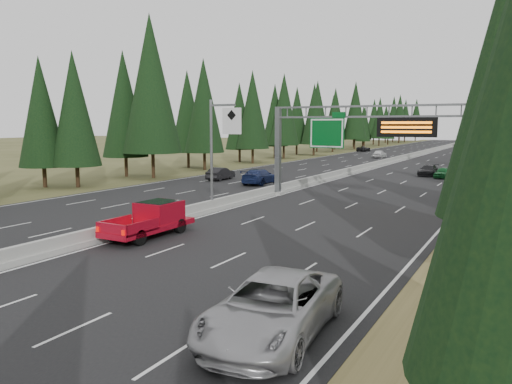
% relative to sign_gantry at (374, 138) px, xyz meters
% --- Properties ---
extents(road, '(32.00, 260.00, 0.08)m').
position_rel_sign_gantry_xyz_m(road, '(-8.92, 45.12, -5.23)').
color(road, black).
rests_on(road, ground).
extents(shoulder_left, '(3.60, 260.00, 0.06)m').
position_rel_sign_gantry_xyz_m(shoulder_left, '(-26.72, 45.12, -5.24)').
color(shoulder_left, '#40441F').
rests_on(shoulder_left, ground).
extents(median_barrier, '(0.70, 260.00, 0.85)m').
position_rel_sign_gantry_xyz_m(median_barrier, '(-8.92, 45.12, -4.85)').
color(median_barrier, '#979893').
rests_on(median_barrier, road).
extents(sign_gantry, '(16.75, 0.98, 7.80)m').
position_rel_sign_gantry_xyz_m(sign_gantry, '(0.00, 0.00, 0.00)').
color(sign_gantry, slate).
rests_on(sign_gantry, road).
extents(hov_sign_pole, '(2.80, 0.50, 8.00)m').
position_rel_sign_gantry_xyz_m(hov_sign_pole, '(-8.33, -9.92, -0.54)').
color(hov_sign_pole, slate).
rests_on(hov_sign_pole, road).
extents(tree_row_left, '(12.35, 241.66, 18.99)m').
position_rel_sign_gantry_xyz_m(tree_row_left, '(-30.84, 34.66, 3.76)').
color(tree_row_left, black).
rests_on(tree_row_left, ground).
extents(silver_minivan, '(3.55, 6.65, 1.78)m').
position_rel_sign_gantry_xyz_m(silver_minivan, '(4.65, -26.88, -4.30)').
color(silver_minivan, '#9D9CA1').
rests_on(silver_minivan, road).
extents(red_pickup, '(2.09, 5.85, 1.91)m').
position_rel_sign_gantry_xyz_m(red_pickup, '(-7.42, -17.99, -4.13)').
color(red_pickup, black).
rests_on(red_pickup, road).
extents(car_ahead_green, '(1.88, 3.88, 1.28)m').
position_rel_sign_gantry_xyz_m(car_ahead_green, '(2.17, 22.31, -4.55)').
color(car_ahead_green, '#166329').
rests_on(car_ahead_green, road).
extents(car_ahead_dkred, '(1.73, 3.98, 1.27)m').
position_rel_sign_gantry_xyz_m(car_ahead_dkred, '(4.26, 43.33, -4.55)').
color(car_ahead_dkred, '#4E0B0E').
rests_on(car_ahead_dkred, road).
extents(car_ahead_dkgrey, '(2.07, 4.61, 1.31)m').
position_rel_sign_gantry_xyz_m(car_ahead_dkgrey, '(0.12, 24.36, -4.53)').
color(car_ahead_dkgrey, black).
rests_on(car_ahead_dkgrey, road).
extents(car_ahead_white, '(2.58, 5.24, 1.43)m').
position_rel_sign_gantry_xyz_m(car_ahead_white, '(-1.09, 87.20, -4.47)').
color(car_ahead_white, '#BABABA').
rests_on(car_ahead_white, road).
extents(car_ahead_far, '(1.80, 4.11, 1.38)m').
position_rel_sign_gantry_xyz_m(car_ahead_far, '(-7.42, 114.42, -4.50)').
color(car_ahead_far, black).
rests_on(car_ahead_far, road).
extents(car_onc_near, '(1.71, 4.38, 1.42)m').
position_rel_sign_gantry_xyz_m(car_onc_near, '(-19.75, 7.99, -4.48)').
color(car_onc_near, black).
rests_on(car_onc_near, road).
extents(car_onc_blue, '(2.79, 5.74, 1.61)m').
position_rel_sign_gantry_xyz_m(car_onc_blue, '(-14.01, 6.65, -4.38)').
color(car_onc_blue, '#16224F').
rests_on(car_onc_blue, road).
extents(car_onc_white, '(1.85, 4.45, 1.50)m').
position_rel_sign_gantry_xyz_m(car_onc_white, '(-13.90, 54.00, -4.44)').
color(car_onc_white, silver).
rests_on(car_onc_white, road).
extents(car_onc_far, '(2.34, 4.75, 1.30)m').
position_rel_sign_gantry_xyz_m(car_onc_far, '(-23.42, 75.21, -4.54)').
color(car_onc_far, black).
rests_on(car_onc_far, road).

